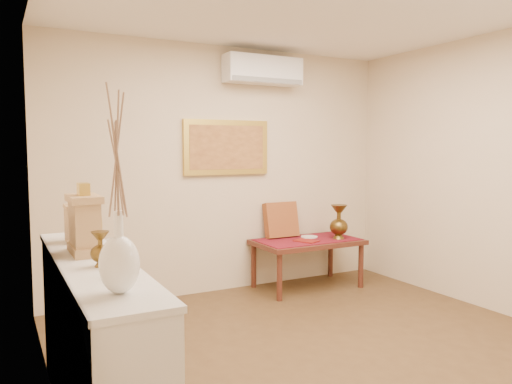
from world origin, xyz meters
TOP-DOWN VIEW (x-y plane):
  - floor at (0.00, 0.00)m, footprint 4.50×4.50m
  - wall_back at (0.00, 2.25)m, footprint 4.00×0.02m
  - wall_left at (-2.00, 0.00)m, footprint 0.02×4.50m
  - white_vase at (-1.83, -0.72)m, footprint 0.17×0.17m
  - candlestick at (-1.80, -0.42)m, footprint 0.09×0.09m
  - brass_urn_small at (-1.81, -0.18)m, footprint 0.10×0.10m
  - table_cloth at (0.85, 1.88)m, footprint 1.14×0.59m
  - brass_urn_tall at (1.19, 1.75)m, footprint 0.21×0.21m
  - plate at (0.94, 1.98)m, footprint 0.19×0.19m
  - menu at (0.77, 1.78)m, footprint 0.27×0.30m
  - cushion at (0.66, 2.14)m, footprint 0.41×0.18m
  - display_ledge at (-1.82, 0.00)m, footprint 0.37×2.02m
  - mantel_clock at (-1.83, 0.19)m, footprint 0.17×0.36m
  - wooden_chest at (-1.81, 0.59)m, footprint 0.16×0.21m
  - low_table at (0.85, 1.88)m, footprint 1.20×0.70m
  - painting at (0.00, 2.22)m, footprint 1.00×0.06m
  - ac_unit at (0.40, 2.12)m, footprint 0.90×0.25m

SIDE VIEW (x-z plane):
  - floor at x=0.00m, z-range 0.00..0.00m
  - low_table at x=0.85m, z-range 0.21..0.76m
  - display_ledge at x=-1.82m, z-range 0.00..0.98m
  - table_cloth at x=0.85m, z-range 0.55..0.56m
  - plate at x=0.94m, z-range 0.56..0.57m
  - menu at x=0.77m, z-range 0.56..0.57m
  - cushion at x=0.66m, z-range 0.55..0.97m
  - brass_urn_tall at x=1.19m, z-range 0.56..1.03m
  - candlestick at x=-1.80m, z-range 0.98..1.17m
  - brass_urn_small at x=-1.81m, z-range 0.98..1.22m
  - wooden_chest at x=-1.81m, z-range 0.98..1.22m
  - mantel_clock at x=-1.83m, z-range 0.95..1.36m
  - wall_back at x=0.00m, z-range 0.00..2.70m
  - wall_left at x=-2.00m, z-range 0.00..2.70m
  - white_vase at x=-1.83m, z-range 0.98..1.87m
  - painting at x=0.00m, z-range 1.30..1.90m
  - ac_unit at x=0.40m, z-range 2.30..2.60m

